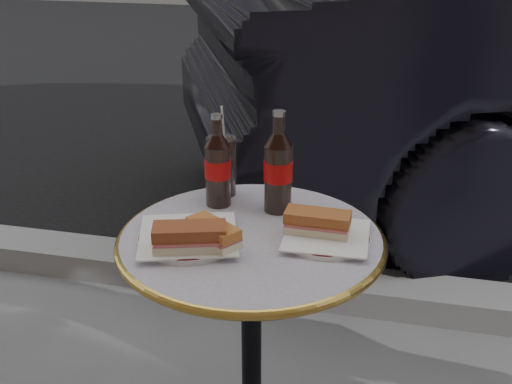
% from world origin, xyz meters
% --- Properties ---
extents(asphalt_road, '(40.00, 8.00, 0.00)m').
position_xyz_m(asphalt_road, '(0.00, 5.00, 0.00)').
color(asphalt_road, black).
rests_on(asphalt_road, ground).
extents(curb, '(40.00, 0.20, 0.12)m').
position_xyz_m(curb, '(0.00, 0.90, 0.05)').
color(curb, gray).
rests_on(curb, ground).
extents(bistro_table, '(0.62, 0.62, 0.73)m').
position_xyz_m(bistro_table, '(0.00, 0.00, 0.37)').
color(bistro_table, '#BAB2C4').
rests_on(bistro_table, ground).
extents(plate_left, '(0.26, 0.26, 0.01)m').
position_xyz_m(plate_left, '(-0.13, -0.06, 0.74)').
color(plate_left, silver).
rests_on(plate_left, bistro_table).
extents(plate_right, '(0.22, 0.22, 0.01)m').
position_xyz_m(plate_right, '(0.17, 0.02, 0.74)').
color(plate_right, white).
rests_on(plate_right, bistro_table).
extents(sandwich_left_a, '(0.17, 0.12, 0.05)m').
position_xyz_m(sandwich_left_a, '(-0.11, -0.12, 0.77)').
color(sandwich_left_a, brown).
rests_on(sandwich_left_a, plate_left).
extents(sandwich_left_b, '(0.14, 0.13, 0.05)m').
position_xyz_m(sandwich_left_b, '(-0.07, -0.08, 0.77)').
color(sandwich_left_b, '#B8682E').
rests_on(sandwich_left_b, plate_left).
extents(sandwich_right, '(0.15, 0.07, 0.05)m').
position_xyz_m(sandwich_right, '(0.15, 0.02, 0.77)').
color(sandwich_right, '#A7582A').
rests_on(sandwich_right, plate_right).
extents(cola_bottle_left, '(0.09, 0.09, 0.24)m').
position_xyz_m(cola_bottle_left, '(-0.12, 0.15, 0.85)').
color(cola_bottle_left, black).
rests_on(cola_bottle_left, bistro_table).
extents(cola_bottle_right, '(0.07, 0.07, 0.26)m').
position_xyz_m(cola_bottle_right, '(0.03, 0.15, 0.86)').
color(cola_bottle_right, black).
rests_on(cola_bottle_right, bistro_table).
extents(cola_glass, '(0.08, 0.08, 0.16)m').
position_xyz_m(cola_glass, '(-0.13, 0.21, 0.81)').
color(cola_glass, black).
rests_on(cola_glass, bistro_table).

